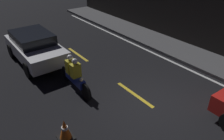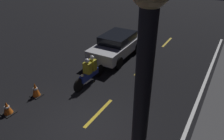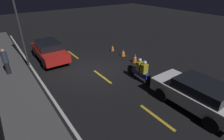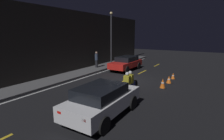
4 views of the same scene
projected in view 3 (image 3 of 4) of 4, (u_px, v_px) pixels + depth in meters
ground_plane at (94, 71)px, 11.76m from camera, size 56.00×56.00×0.00m
raised_curb at (19, 92)px, 9.35m from camera, size 28.00×2.07×0.15m
lane_dash_b at (157, 117)px, 7.76m from camera, size 2.00×0.14×0.01m
lane_dash_c at (102, 77)px, 11.03m from camera, size 2.00×0.14×0.01m
lane_dash_d at (73, 55)px, 14.30m from camera, size 2.00×0.14×0.01m
lane_dash_e at (54, 41)px, 17.56m from camera, size 2.00×0.14×0.01m
lane_solid_kerb at (44, 86)px, 10.04m from camera, size 25.20×0.14×0.01m
sedan_white at (197, 94)px, 8.03m from camera, size 4.05×1.94×1.43m
taxi_red at (49, 50)px, 13.07m from camera, size 4.21×1.92×1.38m
motorcycle at (141, 71)px, 10.31m from camera, size 2.32×0.37×1.40m
traffic_cone_near at (135, 58)px, 12.78m from camera, size 0.46×0.46×0.68m
traffic_cone_mid at (123, 53)px, 13.89m from camera, size 0.48×0.48×0.56m
traffic_cone_far at (113, 48)px, 14.92m from camera, size 0.40×0.40×0.52m
pedestrian at (6, 61)px, 10.71m from camera, size 0.34×0.34×1.66m
street_lamp at (18, 19)px, 10.94m from camera, size 0.28×0.28×5.76m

